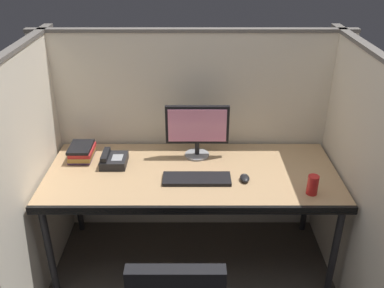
{
  "coord_description": "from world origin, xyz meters",
  "views": [
    {
      "loc": [
        0.0,
        -2.04,
        2.15
      ],
      "look_at": [
        0.0,
        0.35,
        0.92
      ],
      "focal_mm": 39.03,
      "sensor_mm": 36.0,
      "label": 1
    }
  ],
  "objects": [
    {
      "name": "desk_phone",
      "position": [
        -0.53,
        0.4,
        0.77
      ],
      "size": [
        0.17,
        0.19,
        0.09
      ],
      "color": "black",
      "rests_on": "desk"
    },
    {
      "name": "desk",
      "position": [
        0.0,
        0.29,
        0.69
      ],
      "size": [
        1.9,
        0.8,
        0.74
      ],
      "color": "tan",
      "rests_on": "ground"
    },
    {
      "name": "computer_mouse",
      "position": [
        0.33,
        0.2,
        0.76
      ],
      "size": [
        0.06,
        0.1,
        0.04
      ],
      "color": "black",
      "rests_on": "desk"
    },
    {
      "name": "cubicle_partition_left",
      "position": [
        -0.99,
        0.2,
        0.79
      ],
      "size": [
        0.06,
        1.41,
        1.57
      ],
      "color": "beige",
      "rests_on": "ground"
    },
    {
      "name": "soda_can",
      "position": [
        0.72,
        0.05,
        0.8
      ],
      "size": [
        0.07,
        0.07,
        0.12
      ],
      "primitive_type": "cylinder",
      "color": "red",
      "rests_on": "desk"
    },
    {
      "name": "cubicle_partition_rear",
      "position": [
        0.0,
        0.74,
        0.79
      ],
      "size": [
        2.21,
        0.06,
        1.57
      ],
      "color": "beige",
      "rests_on": "ground"
    },
    {
      "name": "keyboard_main",
      "position": [
        0.03,
        0.2,
        0.75
      ],
      "size": [
        0.43,
        0.15,
        0.02
      ],
      "primitive_type": "cube",
      "color": "black",
      "rests_on": "desk"
    },
    {
      "name": "monitor_center",
      "position": [
        0.04,
        0.52,
        0.96
      ],
      "size": [
        0.43,
        0.17,
        0.37
      ],
      "color": "gray",
      "rests_on": "desk"
    },
    {
      "name": "book_stack",
      "position": [
        -0.76,
        0.48,
        0.79
      ],
      "size": [
        0.16,
        0.22,
        0.1
      ],
      "color": "#4C3366",
      "rests_on": "desk"
    },
    {
      "name": "cubicle_partition_right",
      "position": [
        0.99,
        0.2,
        0.79
      ],
      "size": [
        0.06,
        1.41,
        1.57
      ],
      "color": "beige",
      "rests_on": "ground"
    }
  ]
}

